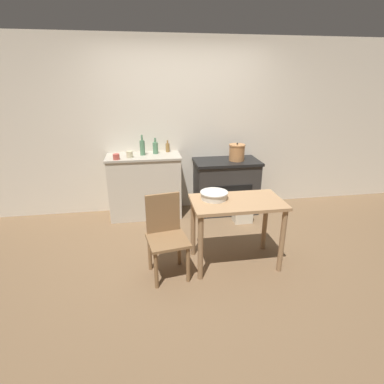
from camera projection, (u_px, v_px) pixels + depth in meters
ground_plane at (200, 257)px, 3.52m from camera, size 14.00×14.00×0.00m
wall_back at (181, 128)px, 4.53m from camera, size 8.00×0.07×2.55m
counter_cabinet at (145, 186)px, 4.47m from camera, size 1.06×0.52×0.93m
stove at (226, 186)px, 4.64m from camera, size 0.97×0.59×0.82m
work_table at (237, 213)px, 3.21m from camera, size 0.97×0.56×0.76m
chair at (166, 234)px, 3.10m from camera, size 0.46×0.46×0.86m
flour_sack at (243, 211)px, 4.34m from camera, size 0.26×0.18×0.33m
stock_pot at (237, 152)px, 4.45m from camera, size 0.24×0.24×0.27m
mixing_bowl_large at (214, 195)px, 3.19m from camera, size 0.30×0.30×0.08m
bottle_far_left at (142, 147)px, 4.29m from camera, size 0.07×0.07×0.29m
bottle_left at (155, 148)px, 4.38m from camera, size 0.08×0.08×0.23m
bottle_mid_left at (168, 147)px, 4.49m from camera, size 0.06×0.06×0.18m
cup_center_left at (116, 157)px, 4.07m from camera, size 0.09×0.09×0.08m
cup_center at (130, 154)px, 4.17m from camera, size 0.09×0.09×0.09m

